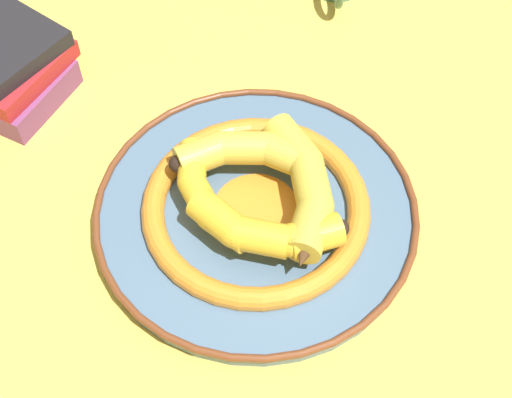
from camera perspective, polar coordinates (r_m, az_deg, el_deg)
ground_plane at (r=0.80m, az=0.81°, el=-3.23°), size 2.80×2.80×0.00m
decorative_bowl at (r=0.80m, az=0.00°, el=-0.92°), size 0.37×0.37×0.04m
banana_a at (r=0.74m, az=0.38°, el=-2.49°), size 0.13×0.15×0.04m
banana_b at (r=0.77m, az=3.91°, el=0.93°), size 0.13×0.18×0.04m
banana_c at (r=0.80m, az=-0.68°, el=3.71°), size 0.15×0.13×0.04m
banana_d at (r=0.77m, az=-4.08°, el=0.37°), size 0.07×0.17×0.03m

